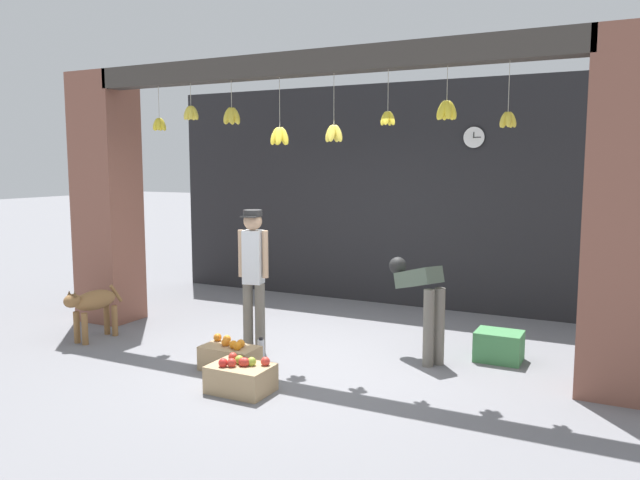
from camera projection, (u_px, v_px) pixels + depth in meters
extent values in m
plane|color=slate|center=(302.00, 357.00, 6.70)|extent=(60.00, 60.00, 0.00)
cube|color=#232326|center=(396.00, 195.00, 9.07)|extent=(7.42, 0.12, 3.21)
cube|color=brown|center=(107.00, 199.00, 8.14)|extent=(0.70, 0.60, 3.21)
cube|color=brown|center=(628.00, 217.00, 5.40)|extent=(0.70, 0.60, 3.21)
cube|color=#3D3833|center=(307.00, 63.00, 6.43)|extent=(5.52, 0.24, 0.24)
cylinder|color=#B2AD99|center=(159.00, 102.00, 7.37)|extent=(0.01, 0.01, 0.37)
ellipsoid|color=yellow|center=(162.00, 124.00, 7.38)|extent=(0.11, 0.06, 0.17)
ellipsoid|color=yellow|center=(163.00, 124.00, 7.42)|extent=(0.09, 0.10, 0.17)
ellipsoid|color=yellow|center=(160.00, 125.00, 7.44)|extent=(0.09, 0.10, 0.17)
ellipsoid|color=yellow|center=(157.00, 124.00, 7.42)|extent=(0.11, 0.06, 0.17)
ellipsoid|color=yellow|center=(156.00, 124.00, 7.38)|extent=(0.09, 0.10, 0.17)
ellipsoid|color=yellow|center=(159.00, 124.00, 7.36)|extent=(0.09, 0.10, 0.17)
cylinder|color=#B2AD99|center=(191.00, 95.00, 7.08)|extent=(0.01, 0.01, 0.25)
ellipsoid|color=yellow|center=(194.00, 113.00, 7.09)|extent=(0.12, 0.06, 0.18)
ellipsoid|color=yellow|center=(195.00, 113.00, 7.13)|extent=(0.10, 0.10, 0.19)
ellipsoid|color=yellow|center=(193.00, 113.00, 7.15)|extent=(0.08, 0.11, 0.18)
ellipsoid|color=yellow|center=(189.00, 113.00, 7.14)|extent=(0.11, 0.09, 0.18)
ellipsoid|color=yellow|center=(187.00, 113.00, 7.11)|extent=(0.11, 0.09, 0.18)
ellipsoid|color=yellow|center=(188.00, 113.00, 7.08)|extent=(0.08, 0.11, 0.18)
ellipsoid|color=yellow|center=(191.00, 113.00, 7.07)|extent=(0.10, 0.10, 0.19)
cylinder|color=#B2AD99|center=(231.00, 94.00, 6.84)|extent=(0.01, 0.01, 0.29)
ellipsoid|color=gold|center=(236.00, 116.00, 6.85)|extent=(0.13, 0.07, 0.21)
ellipsoid|color=gold|center=(236.00, 116.00, 6.90)|extent=(0.11, 0.13, 0.22)
ellipsoid|color=gold|center=(232.00, 116.00, 6.92)|extent=(0.11, 0.13, 0.22)
ellipsoid|color=gold|center=(228.00, 116.00, 6.89)|extent=(0.13, 0.07, 0.21)
ellipsoid|color=gold|center=(227.00, 116.00, 6.84)|extent=(0.11, 0.13, 0.22)
ellipsoid|color=gold|center=(231.00, 115.00, 6.82)|extent=(0.11, 0.13, 0.22)
cylinder|color=#B2AD99|center=(280.00, 102.00, 6.63)|extent=(0.01, 0.01, 0.52)
ellipsoid|color=yellow|center=(284.00, 136.00, 6.65)|extent=(0.14, 0.07, 0.21)
ellipsoid|color=yellow|center=(284.00, 136.00, 6.71)|extent=(0.10, 0.14, 0.22)
ellipsoid|color=yellow|center=(278.00, 136.00, 6.72)|extent=(0.13, 0.11, 0.22)
ellipsoid|color=yellow|center=(275.00, 136.00, 6.66)|extent=(0.13, 0.11, 0.22)
ellipsoid|color=yellow|center=(279.00, 136.00, 6.62)|extent=(0.10, 0.14, 0.22)
cylinder|color=#B2AD99|center=(334.00, 99.00, 6.32)|extent=(0.01, 0.01, 0.52)
ellipsoid|color=yellow|center=(338.00, 133.00, 6.34)|extent=(0.13, 0.07, 0.20)
ellipsoid|color=yellow|center=(336.00, 134.00, 6.41)|extent=(0.07, 0.13, 0.20)
ellipsoid|color=yellow|center=(330.00, 134.00, 6.39)|extent=(0.13, 0.07, 0.20)
ellipsoid|color=yellow|center=(332.00, 133.00, 6.32)|extent=(0.07, 0.13, 0.20)
cylinder|color=#B2AD99|center=(388.00, 90.00, 6.06)|extent=(0.01, 0.01, 0.40)
ellipsoid|color=yellow|center=(391.00, 118.00, 6.08)|extent=(0.10, 0.05, 0.15)
ellipsoid|color=yellow|center=(389.00, 119.00, 6.13)|extent=(0.05, 0.10, 0.15)
ellipsoid|color=yellow|center=(384.00, 118.00, 6.11)|extent=(0.10, 0.05, 0.15)
ellipsoid|color=yellow|center=(386.00, 118.00, 6.06)|extent=(0.05, 0.10, 0.15)
cylinder|color=#B2AD99|center=(447.00, 83.00, 5.85)|extent=(0.01, 0.01, 0.32)
ellipsoid|color=yellow|center=(452.00, 110.00, 5.86)|extent=(0.13, 0.07, 0.20)
ellipsoid|color=yellow|center=(450.00, 111.00, 5.90)|extent=(0.10, 0.12, 0.21)
ellipsoid|color=yellow|center=(445.00, 111.00, 5.93)|extent=(0.10, 0.12, 0.21)
ellipsoid|color=yellow|center=(441.00, 110.00, 5.90)|extent=(0.13, 0.07, 0.20)
ellipsoid|color=yellow|center=(443.00, 110.00, 5.85)|extent=(0.10, 0.12, 0.21)
ellipsoid|color=yellow|center=(448.00, 110.00, 5.83)|extent=(0.10, 0.12, 0.21)
cylinder|color=#B2AD99|center=(509.00, 86.00, 5.53)|extent=(0.01, 0.01, 0.45)
ellipsoid|color=gold|center=(512.00, 120.00, 5.55)|extent=(0.10, 0.06, 0.16)
ellipsoid|color=gold|center=(510.00, 120.00, 5.60)|extent=(0.07, 0.10, 0.16)
ellipsoid|color=gold|center=(505.00, 120.00, 5.60)|extent=(0.10, 0.09, 0.17)
ellipsoid|color=gold|center=(504.00, 120.00, 5.56)|extent=(0.10, 0.09, 0.17)
ellipsoid|color=gold|center=(508.00, 119.00, 5.53)|extent=(0.07, 0.10, 0.16)
ellipsoid|color=olive|center=(95.00, 300.00, 7.32)|extent=(0.26, 0.59, 0.23)
cylinder|color=olive|center=(85.00, 329.00, 7.13)|extent=(0.07, 0.07, 0.37)
cylinder|color=olive|center=(77.00, 327.00, 7.20)|extent=(0.07, 0.07, 0.37)
cylinder|color=olive|center=(115.00, 321.00, 7.51)|extent=(0.07, 0.07, 0.37)
cylinder|color=olive|center=(107.00, 319.00, 7.58)|extent=(0.07, 0.07, 0.37)
ellipsoid|color=olive|center=(72.00, 301.00, 7.04)|extent=(0.16, 0.22, 0.16)
cone|color=brown|center=(75.00, 294.00, 7.01)|extent=(0.05, 0.05, 0.06)
cone|color=brown|center=(69.00, 293.00, 7.05)|extent=(0.05, 0.05, 0.06)
cylinder|color=olive|center=(116.00, 293.00, 7.59)|extent=(0.05, 0.19, 0.24)
cylinder|color=#6B665B|center=(260.00, 319.00, 6.78)|extent=(0.11, 0.11, 0.77)
cylinder|color=#6B665B|center=(248.00, 318.00, 6.82)|extent=(0.11, 0.11, 0.77)
cube|color=silver|center=(253.00, 257.00, 6.72)|extent=(0.23, 0.21, 0.58)
cylinder|color=tan|center=(265.00, 254.00, 6.68)|extent=(0.06, 0.06, 0.51)
cylinder|color=tan|center=(241.00, 253.00, 6.75)|extent=(0.06, 0.06, 0.51)
sphere|color=tan|center=(253.00, 221.00, 6.67)|extent=(0.20, 0.20, 0.20)
cylinder|color=#2D2D2D|center=(253.00, 213.00, 6.66)|extent=(0.20, 0.20, 0.07)
cube|color=#2D2D2D|center=(249.00, 217.00, 6.57)|extent=(0.19, 0.14, 0.01)
cylinder|color=#6B665B|center=(428.00, 328.00, 6.34)|extent=(0.11, 0.11, 0.80)
cylinder|color=#6B665B|center=(439.00, 326.00, 6.41)|extent=(0.11, 0.11, 0.80)
cube|color=#4C5B4C|center=(418.00, 277.00, 6.56)|extent=(0.61, 0.52, 0.31)
sphere|color=black|center=(398.00, 266.00, 6.87)|extent=(0.19, 0.19, 0.19)
cube|color=tan|center=(230.00, 358.00, 6.26)|extent=(0.57, 0.33, 0.24)
sphere|color=orange|center=(227.00, 339.00, 6.38)|extent=(0.08, 0.08, 0.08)
sphere|color=orange|center=(241.00, 344.00, 6.22)|extent=(0.08, 0.08, 0.08)
sphere|color=orange|center=(237.00, 346.00, 6.13)|extent=(0.08, 0.08, 0.08)
sphere|color=orange|center=(233.00, 345.00, 6.19)|extent=(0.08, 0.08, 0.08)
sphere|color=orange|center=(226.00, 342.00, 6.26)|extent=(0.08, 0.08, 0.08)
sphere|color=orange|center=(218.00, 337.00, 6.44)|extent=(0.08, 0.08, 0.08)
cube|color=tan|center=(241.00, 378.00, 5.66)|extent=(0.56, 0.40, 0.25)
sphere|color=red|center=(243.00, 362.00, 5.62)|extent=(0.08, 0.08, 0.08)
sphere|color=red|center=(233.00, 357.00, 5.77)|extent=(0.08, 0.08, 0.08)
sphere|color=red|center=(245.00, 362.00, 5.62)|extent=(0.08, 0.08, 0.08)
sphere|color=#99B238|center=(239.00, 360.00, 5.68)|extent=(0.08, 0.08, 0.08)
sphere|color=red|center=(232.00, 363.00, 5.60)|extent=(0.08, 0.08, 0.08)
sphere|color=red|center=(223.00, 363.00, 5.60)|extent=(0.08, 0.08, 0.08)
sphere|color=#99B238|center=(252.00, 362.00, 5.63)|extent=(0.08, 0.08, 0.08)
sphere|color=red|center=(265.00, 361.00, 5.64)|extent=(0.08, 0.08, 0.08)
cube|color=#42844C|center=(499.00, 346.00, 6.55)|extent=(0.47, 0.37, 0.31)
cylinder|color=silver|center=(261.00, 350.00, 6.56)|extent=(0.07, 0.07, 0.22)
cylinder|color=black|center=(261.00, 339.00, 6.55)|extent=(0.04, 0.04, 0.02)
cylinder|color=black|center=(474.00, 137.00, 8.40)|extent=(0.30, 0.01, 0.30)
cylinder|color=white|center=(474.00, 137.00, 8.39)|extent=(0.28, 0.02, 0.28)
cube|color=black|center=(474.00, 135.00, 8.38)|extent=(0.01, 0.01, 0.08)
cube|color=black|center=(477.00, 137.00, 8.36)|extent=(0.11, 0.01, 0.01)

